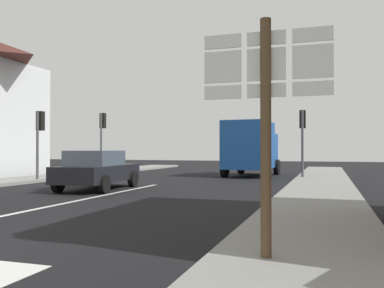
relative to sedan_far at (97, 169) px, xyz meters
The scene contains 9 objects.
ground_plane 1.58m from the sedan_far, 25.07° to the left, with size 80.00×80.00×0.00m, color black.
sidewalk_right 8.15m from the sedan_far, 10.01° to the right, with size 2.48×44.00×0.14m, color gray.
lane_centre_stripe 3.71m from the sedan_far, 69.76° to the right, with size 0.16×12.00×0.01m, color silver.
sedan_far is the anchor object (origin of this frame).
delivery_truck 10.58m from the sedan_far, 67.05° to the left, with size 2.76×5.13×3.05m.
route_sign_post 11.42m from the sedan_far, 48.48° to the right, with size 1.66×0.14×3.20m.
traffic_light_far_right 10.70m from the sedan_far, 47.99° to the left, with size 0.30×0.49×3.48m.
traffic_light_far_left 9.56m from the sedan_far, 119.01° to the left, with size 0.30×0.49×3.68m.
traffic_light_near_left 5.43m from the sedan_far, 151.42° to the left, with size 0.30×0.49×3.30m.
Camera 1 is at (7.03, -4.51, 1.52)m, focal length 39.27 mm.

